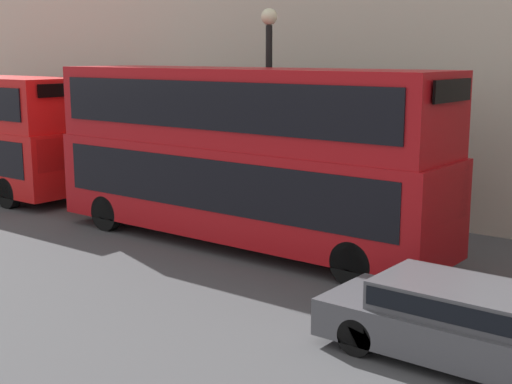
# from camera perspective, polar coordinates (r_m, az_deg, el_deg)

# --- Properties ---
(bus_second_in_queue) EXTENTS (2.59, 11.18, 4.56)m
(bus_second_in_queue) POSITION_cam_1_polar(r_m,az_deg,el_deg) (18.19, -1.18, 3.41)
(bus_second_in_queue) COLOR #A80F14
(bus_second_in_queue) RESTS_ON ground
(car_hatchback) EXTENTS (1.84, 4.66, 1.30)m
(car_hatchback) POSITION_cam_1_polar(r_m,az_deg,el_deg) (12.09, 16.13, -9.86)
(car_hatchback) COLOR #47474C
(car_hatchback) RESTS_ON ground
(street_lamp) EXTENTS (0.44, 0.44, 6.10)m
(street_lamp) POSITION_cam_1_polar(r_m,az_deg,el_deg) (19.56, 1.04, 7.74)
(street_lamp) COLOR black
(street_lamp) RESTS_ON ground
(pedestrian) EXTENTS (0.36, 0.36, 1.58)m
(pedestrian) POSITION_cam_1_polar(r_m,az_deg,el_deg) (30.68, -18.16, 2.61)
(pedestrian) COLOR brown
(pedestrian) RESTS_ON ground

